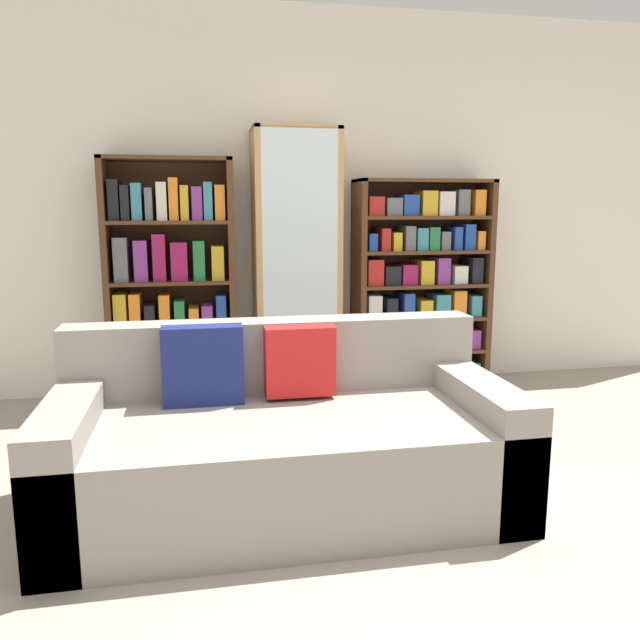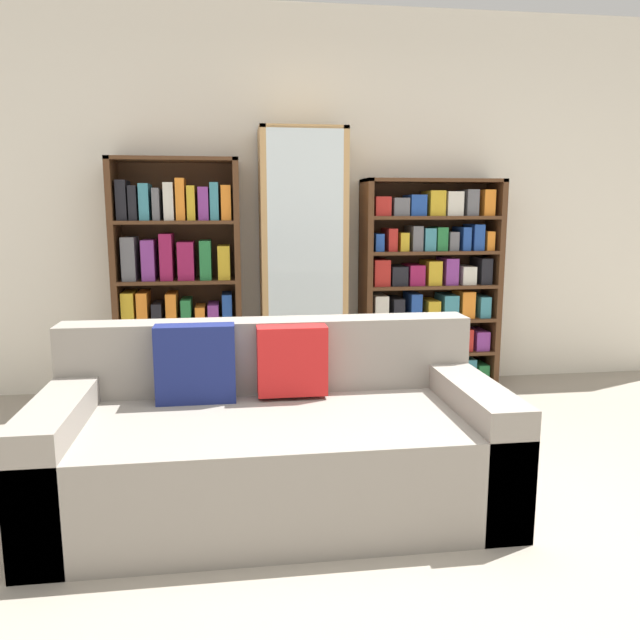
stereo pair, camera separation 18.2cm
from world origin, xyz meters
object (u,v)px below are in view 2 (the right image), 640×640
Objects in this scene: couch at (274,442)px; wine_bottle at (373,389)px; display_cabinet at (303,265)px; bookshelf_right at (429,289)px; bookshelf_left at (178,288)px.

wine_bottle is (0.73, 1.22, -0.14)m from couch.
display_cabinet is (0.33, 1.70, 0.64)m from couch.
bookshelf_right is 0.93m from wine_bottle.
wine_bottle is at bearing -49.40° from display_cabinet.
display_cabinet reaches higher than bookshelf_right.
wine_bottle is (-0.52, -0.49, -0.59)m from bookshelf_right.
bookshelf_left is at bearing 179.99° from bookshelf_right.
couch is at bearing -121.00° from wine_bottle.
bookshelf_right is (1.80, -0.00, -0.04)m from bookshelf_left.
display_cabinet is 1.22× the size of bookshelf_right.
bookshelf_right is (1.26, 1.71, 0.45)m from couch.
wine_bottle is at bearing 59.00° from couch.
couch is 5.74× the size of wine_bottle.
bookshelf_right is at bearing -0.01° from bookshelf_left.
bookshelf_left is 4.78× the size of wine_bottle.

